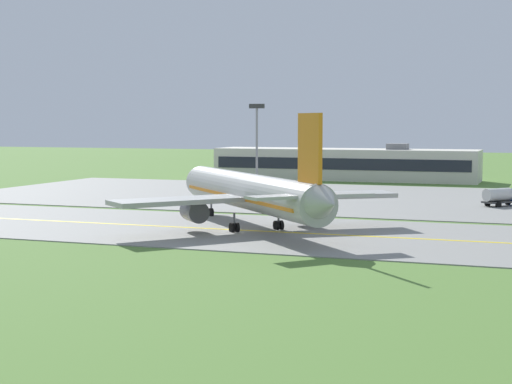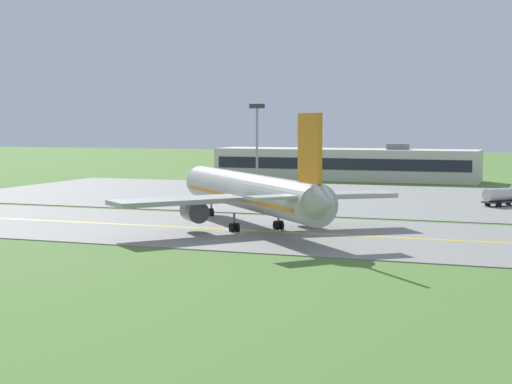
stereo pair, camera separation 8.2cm
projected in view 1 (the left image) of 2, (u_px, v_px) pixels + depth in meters
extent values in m
plane|color=#517A33|center=(237.00, 231.00, 88.96)|extent=(500.00, 500.00, 0.00)
cube|color=gray|center=(237.00, 230.00, 88.96)|extent=(240.00, 28.00, 0.10)
cube|color=gray|center=(398.00, 199.00, 124.81)|extent=(140.00, 52.00, 0.10)
cube|color=yellow|center=(237.00, 230.00, 88.95)|extent=(220.00, 0.60, 0.01)
cylinder|color=#ADADA8|center=(250.00, 192.00, 89.84)|extent=(25.90, 27.78, 4.00)
cone|color=#ADADA8|center=(198.00, 181.00, 106.62)|extent=(4.56, 4.48, 3.80)
cone|color=#ADADA8|center=(326.00, 203.00, 72.85)|extent=(4.67, 4.66, 3.40)
cube|color=orange|center=(250.00, 196.00, 89.89)|extent=(24.13, 25.83, 0.36)
cube|color=#1E232D|center=(203.00, 176.00, 104.53)|extent=(3.72, 3.62, 0.70)
cube|color=#ADADA8|center=(182.00, 201.00, 84.64)|extent=(13.25, 14.62, 0.50)
cylinder|color=#47474C|center=(194.00, 211.00, 87.36)|extent=(3.99, 4.06, 2.30)
cylinder|color=black|center=(190.00, 210.00, 88.84)|extent=(1.72, 1.60, 2.10)
cube|color=#ADADA8|center=(327.00, 195.00, 91.07)|extent=(15.08, 12.45, 0.50)
cylinder|color=#47474C|center=(304.00, 207.00, 92.28)|extent=(3.99, 4.06, 2.30)
cylinder|color=black|center=(298.00, 205.00, 93.75)|extent=(1.72, 1.60, 2.10)
cube|color=orange|center=(310.00, 148.00, 75.57)|extent=(3.27, 3.52, 6.50)
cube|color=#ADADA8|center=(279.00, 197.00, 74.55)|extent=(5.78, 6.08, 0.30)
cube|color=#ADADA8|center=(341.00, 195.00, 76.97)|extent=(6.25, 5.50, 0.30)
cylinder|color=slate|center=(211.00, 206.00, 102.07)|extent=(0.24, 0.24, 1.65)
cylinder|color=black|center=(211.00, 212.00, 102.14)|extent=(1.00, 1.05, 1.10)
cylinder|color=slate|center=(234.00, 220.00, 87.26)|extent=(0.24, 0.24, 1.65)
cylinder|color=black|center=(232.00, 228.00, 87.22)|extent=(1.00, 1.05, 1.10)
cylinder|color=black|center=(237.00, 228.00, 87.43)|extent=(1.00, 1.05, 1.10)
cylinder|color=slate|center=(279.00, 218.00, 89.22)|extent=(0.24, 0.24, 1.65)
cylinder|color=black|center=(276.00, 226.00, 89.19)|extent=(1.00, 1.05, 1.10)
cylinder|color=black|center=(281.00, 225.00, 89.40)|extent=(1.00, 1.05, 1.10)
cylinder|color=silver|center=(498.00, 195.00, 113.82)|extent=(4.15, 4.33, 1.80)
cube|color=#383838|center=(497.00, 202.00, 113.91)|extent=(4.37, 4.53, 0.24)
cylinder|color=black|center=(508.00, 202.00, 116.21)|extent=(0.82, 0.87, 0.90)
cylinder|color=black|center=(488.00, 203.00, 114.46)|extent=(0.82, 0.87, 0.90)
cylinder|color=black|center=(498.00, 205.00, 112.61)|extent=(0.82, 0.87, 0.90)
cube|color=beige|center=(345.00, 164.00, 168.30)|extent=(54.25, 11.24, 6.39)
cube|color=#1E232D|center=(338.00, 164.00, 162.97)|extent=(52.08, 0.10, 2.30)
cube|color=slate|center=(398.00, 146.00, 164.25)|extent=(4.00, 4.00, 1.20)
cylinder|color=gray|center=(257.00, 154.00, 126.34)|extent=(0.36, 0.36, 14.00)
cube|color=#333333|center=(257.00, 106.00, 125.71)|extent=(2.40, 0.50, 0.70)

